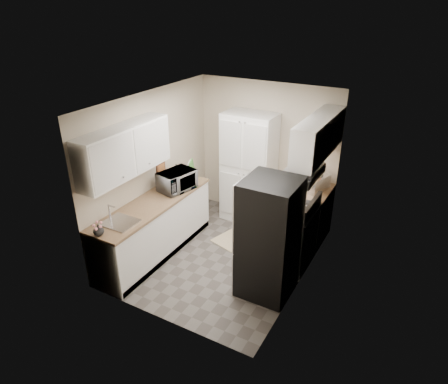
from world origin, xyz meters
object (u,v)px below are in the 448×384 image
at_px(microwave, 177,181).
at_px(toaster_oven, 314,182).
at_px(pantry_cabinet, 249,168).
at_px(wine_bottle, 177,175).
at_px(electric_range, 290,235).
at_px(refrigerator, 269,238).

xyz_separation_m(microwave, toaster_oven, (1.94, 1.09, -0.04)).
height_order(pantry_cabinet, microwave, pantry_cabinet).
relative_size(microwave, wine_bottle, 1.90).
bearing_deg(wine_bottle, microwave, -53.71).
bearing_deg(pantry_cabinet, electric_range, -38.22).
bearing_deg(refrigerator, wine_bottle, 159.72).
bearing_deg(refrigerator, pantry_cabinet, 123.46).
distance_m(pantry_cabinet, toaster_oven, 1.24).
xyz_separation_m(refrigerator, microwave, (-1.85, 0.53, 0.23)).
xyz_separation_m(electric_range, toaster_oven, (0.05, 0.82, 0.57)).
relative_size(pantry_cabinet, microwave, 3.44).
bearing_deg(pantry_cabinet, microwave, -120.72).
height_order(refrigerator, wine_bottle, refrigerator).
bearing_deg(wine_bottle, toaster_oven, 22.68).
bearing_deg(pantry_cabinet, toaster_oven, -5.07).
height_order(refrigerator, microwave, refrigerator).
xyz_separation_m(pantry_cabinet, wine_bottle, (-0.86, -0.98, 0.07)).
bearing_deg(toaster_oven, refrigerator, -75.44).
bearing_deg(wine_bottle, electric_range, 1.66).
height_order(microwave, wine_bottle, microwave).
xyz_separation_m(pantry_cabinet, microwave, (-0.71, -1.20, 0.08)).
xyz_separation_m(wine_bottle, toaster_oven, (2.09, 0.88, -0.03)).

